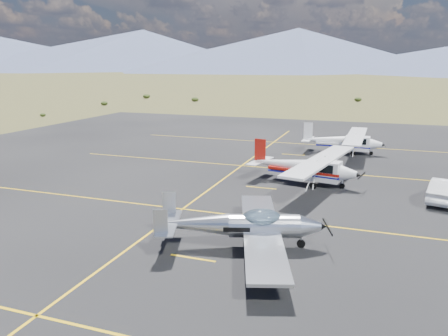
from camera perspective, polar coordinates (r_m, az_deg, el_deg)
The scene contains 6 objects.
ground at distance 20.53m, azimuth 7.71°, elevation -8.87°, with size 1600.00×1600.00×0.00m, color #383D1C.
apron at distance 27.05m, azimuth 10.77°, elevation -3.43°, with size 72.00×72.00×0.02m, color black.
aircraft_low_wing at distance 18.86m, azimuth 2.73°, elevation -7.52°, with size 7.13×9.66×2.11m.
aircraft_cessna at distance 29.19m, azimuth 10.53°, elevation 0.28°, with size 6.66×10.72×2.71m.
aircraft_plain at distance 39.85m, azimuth 15.34°, elevation 3.47°, with size 6.08×10.15×2.58m.
sedan at distance 28.10m, azimuth 26.90°, elevation -2.60°, with size 1.43×4.11×1.35m, color white.
Camera 1 is at (3.68, -18.64, 7.79)m, focal length 35.00 mm.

